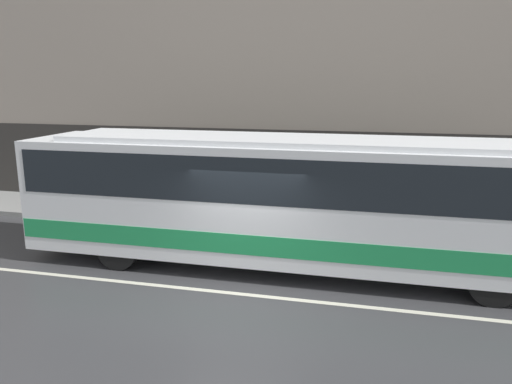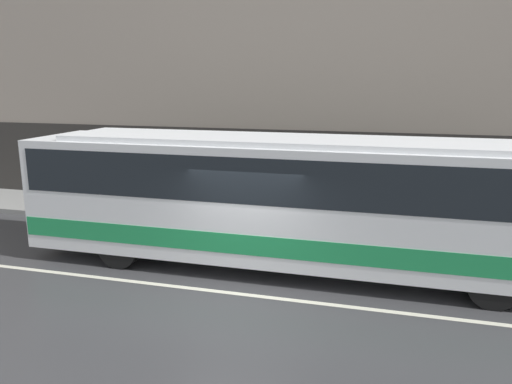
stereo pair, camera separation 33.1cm
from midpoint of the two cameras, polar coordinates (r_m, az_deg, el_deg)
name	(u,v)px [view 1 (the left image)]	position (r m, az deg, el deg)	size (l,w,h in m)	color
ground_plane	(240,294)	(10.63, -2.73, -11.58)	(60.00, 60.00, 0.00)	#38383A
sidewalk	(286,221)	(15.48, 2.87, -3.37)	(60.00, 2.66, 0.16)	gray
building_facade	(297,47)	(16.35, 4.11, 16.16)	(60.00, 0.35, 11.11)	gray
lane_stripe	(240,294)	(10.63, -2.73, -11.56)	(54.00, 0.14, 0.01)	beige
transit_bus	(282,195)	(11.57, 2.12, -0.39)	(12.17, 2.48, 3.10)	white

